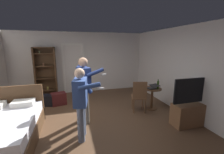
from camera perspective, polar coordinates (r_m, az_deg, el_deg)
name	(u,v)px	position (r m, az deg, el deg)	size (l,w,h in m)	color
ground_plane	(90,124)	(4.19, -8.54, -17.32)	(6.57, 6.57, 0.00)	brown
wall_back	(80,63)	(6.74, -12.20, 5.37)	(5.86, 0.12, 2.60)	silver
wall_right	(185,71)	(4.96, 25.99, 2.15)	(0.12, 6.21, 2.60)	silver
doorway_frame	(74,65)	(6.66, -14.41, 4.49)	(0.93, 0.08, 2.13)	white
bookshelf	(46,70)	(6.61, -24.02, 2.34)	(0.82, 0.32, 1.98)	#4C331E
tv_flatscreen	(190,111)	(4.44, 27.60, -11.29)	(1.08, 0.40, 1.26)	brown
side_table	(152,95)	(5.04, 15.03, -6.71)	(0.57, 0.57, 0.70)	brown
laptop	(153,87)	(4.91, 15.26, -3.70)	(0.39, 0.40, 0.15)	black
bottle_on_table	(158,85)	(4.94, 17.12, -2.82)	(0.06, 0.06, 0.30)	#25400F
wooden_chair	(139,95)	(4.69, 10.31, -6.86)	(0.52, 0.52, 0.99)	brown
person_blue_shirt	(81,99)	(3.30, -11.69, -8.18)	(0.60, 0.71, 1.59)	slate
person_striped_shirt	(84,85)	(3.98, -10.55, -3.13)	(0.73, 0.64, 1.75)	gray
suitcase_dark	(48,100)	(5.70, -23.19, -8.10)	(0.63, 0.33, 0.36)	black
suitcase_small	(59,99)	(5.61, -19.63, -7.82)	(0.47, 0.34, 0.42)	#4C1919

